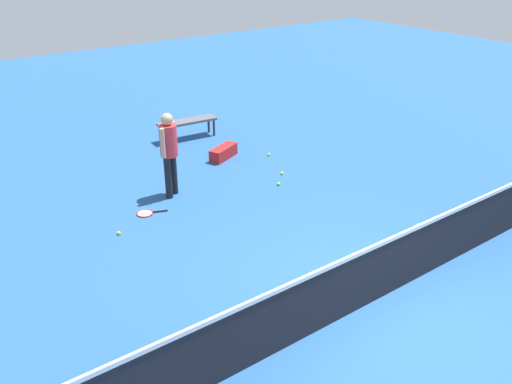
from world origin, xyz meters
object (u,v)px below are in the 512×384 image
tennis_racket_near_player (146,213)px  tennis_ball_stray_left (119,233)px  tennis_ball_baseline (269,155)px  tennis_ball_near_player (419,225)px  tennis_ball_by_net (279,184)px  courtside_bench (187,123)px  tennis_ball_midcourt (282,173)px  equipment_bag (224,152)px  player_near_side (169,148)px

tennis_racket_near_player → tennis_ball_stray_left: size_ratio=9.17×
tennis_racket_near_player → tennis_ball_baseline: tennis_ball_baseline is taller
tennis_ball_near_player → tennis_ball_stray_left: 5.30m
tennis_racket_near_player → tennis_ball_by_net: (-2.78, 0.48, 0.02)m
tennis_ball_baseline → courtside_bench: bearing=-66.8°
tennis_ball_midcourt → courtside_bench: 3.26m
tennis_ball_stray_left → courtside_bench: 4.93m
tennis_racket_near_player → tennis_ball_near_player: size_ratio=9.17×
courtside_bench → tennis_ball_midcourt: bearing=98.7°
courtside_bench → tennis_ball_baseline: bearing=113.2°
tennis_ball_baseline → tennis_ball_stray_left: same height
tennis_ball_baseline → tennis_ball_stray_left: (4.35, 1.36, 0.00)m
tennis_ball_midcourt → equipment_bag: size_ratio=0.08×
tennis_ball_by_net → equipment_bag: size_ratio=0.08×
equipment_bag → tennis_racket_near_player: bearing=28.3°
tennis_ball_near_player → tennis_ball_midcourt: 3.29m
tennis_ball_by_net → tennis_ball_midcourt: bearing=-136.6°
tennis_ball_midcourt → tennis_ball_baseline: (-0.44, -1.04, 0.00)m
tennis_ball_baseline → tennis_ball_by_net: bearing=59.3°
player_near_side → equipment_bag: bearing=-151.5°
tennis_ball_near_player → tennis_ball_stray_left: (4.43, -2.92, 0.00)m
tennis_ball_midcourt → courtside_bench: courtside_bench is taller
tennis_ball_midcourt → courtside_bench: (0.49, -3.20, 0.38)m
tennis_ball_midcourt → player_near_side: bearing=-12.1°
player_near_side → tennis_ball_baseline: (-2.84, -0.52, -0.98)m
tennis_ball_near_player → courtside_bench: bearing=-81.2°
tennis_ball_by_net → courtside_bench: courtside_bench is taller
tennis_ball_near_player → tennis_ball_baseline: bearing=-89.0°
tennis_ball_by_net → courtside_bench: size_ratio=0.04×
tennis_ball_by_net → tennis_ball_midcourt: (-0.40, -0.38, 0.00)m
tennis_ball_by_net → tennis_ball_baseline: (-0.84, -1.41, 0.00)m
tennis_racket_near_player → tennis_ball_midcourt: (-3.18, 0.10, 0.02)m
tennis_ball_midcourt → tennis_ball_stray_left: same height
tennis_ball_midcourt → tennis_ball_stray_left: size_ratio=1.00×
tennis_ball_stray_left → equipment_bag: 3.94m
tennis_racket_near_player → tennis_ball_near_player: tennis_ball_near_player is taller
tennis_ball_baseline → tennis_racket_near_player: bearing=14.5°
player_near_side → tennis_ball_midcourt: player_near_side is taller
tennis_ball_near_player → tennis_ball_midcourt: size_ratio=1.00×
tennis_ball_by_net → tennis_ball_baseline: same height
tennis_ball_stray_left → tennis_ball_baseline: bearing=-162.6°
equipment_bag → tennis_ball_by_net: bearing=91.8°
player_near_side → tennis_ball_stray_left: (1.51, 0.84, -0.98)m
tennis_ball_near_player → tennis_ball_baseline: (0.07, -4.28, 0.00)m
courtside_bench → player_near_side: bearing=54.5°
tennis_racket_near_player → tennis_ball_baseline: bearing=-165.5°
tennis_racket_near_player → tennis_ball_by_net: tennis_ball_by_net is taller
tennis_ball_by_net → tennis_ball_stray_left: size_ratio=1.00×
tennis_ball_by_net → equipment_bag: equipment_bag is taller
tennis_ball_baseline → courtside_bench: size_ratio=0.04×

